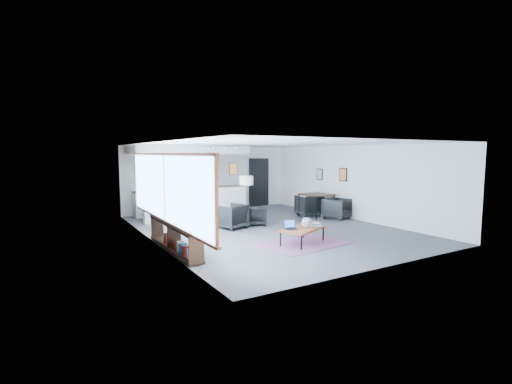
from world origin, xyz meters
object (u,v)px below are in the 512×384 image
book_stack (315,224)px  armchair_right (255,215)px  laptop (290,226)px  coffee_table (303,229)px  dining_chair_near (337,209)px  ceramic_pot (307,223)px  armchair_left (231,215)px  microwave (198,184)px  dining_table (317,196)px  dining_chair_far (309,206)px  floor_lamp (246,182)px

book_stack → armchair_right: armchair_right is taller
laptop → armchair_right: bearing=93.6°
coffee_table → dining_chair_near: size_ratio=2.08×
laptop → coffee_table: bearing=2.4°
ceramic_pot → dining_chair_near: (3.17, 2.30, -0.21)m
armchair_left → armchair_right: 0.92m
laptop → dining_chair_near: dining_chair_near is taller
book_stack → armchair_right: (-0.20, 2.75, -0.12)m
microwave → dining_table: bearing=-43.5°
microwave → coffee_table: bearing=-85.6°
book_stack → microwave: size_ratio=0.61×
armchair_left → dining_table: size_ratio=0.77×
coffee_table → ceramic_pot: bearing=-57.1°
coffee_table → microwave: (-0.37, 6.22, 0.73)m
laptop → armchair_left: (-0.35, 2.60, -0.06)m
ceramic_pot → armchair_left: size_ratio=0.32×
laptop → book_stack: size_ratio=1.01×
coffee_table → laptop: (-0.34, 0.08, 0.09)m
armchair_left → dining_chair_far: armchair_left is taller
ceramic_pot → microwave: (-0.46, 6.28, 0.56)m
armchair_right → coffee_table: bearing=107.9°
ceramic_pot → armchair_right: size_ratio=0.40×
dining_chair_far → armchair_left: bearing=20.7°
dining_table → floor_lamp: bearing=176.1°
dining_table → dining_chair_near: dining_table is taller
laptop → book_stack: 0.77m
coffee_table → armchair_left: 2.77m
floor_lamp → dining_chair_near: size_ratio=2.26×
ceramic_pot → dining_chair_near: dining_chair_near is taller
dining_chair_far → coffee_table: bearing=60.2°
laptop → armchair_right: (0.56, 2.70, -0.14)m
laptop → microwave: 6.18m
armchair_right → dining_chair_far: (2.61, 0.51, 0.02)m
dining_table → dining_chair_far: size_ratio=1.49×
ceramic_pot → book_stack: (0.34, 0.09, -0.10)m
dining_chair_far → armchair_right: bearing=22.0°
floor_lamp → book_stack: bearing=-84.3°
dining_chair_far → book_stack: bearing=64.5°
laptop → floor_lamp: size_ratio=0.22×
book_stack → armchair_left: bearing=112.9°
coffee_table → dining_chair_far: bearing=25.6°
book_stack → dining_table: 3.88m
dining_table → microwave: (-3.30, 3.24, 0.35)m
laptop → dining_chair_far: 4.51m
dining_chair_near → armchair_left: bearing=153.1°
coffee_table → floor_lamp: bearing=64.4°
ceramic_pot → armchair_left: bearing=105.9°
laptop → floor_lamp: 3.25m
dining_chair_near → dining_table: bearing=93.2°
laptop → dining_table: (3.27, 2.90, 0.29)m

